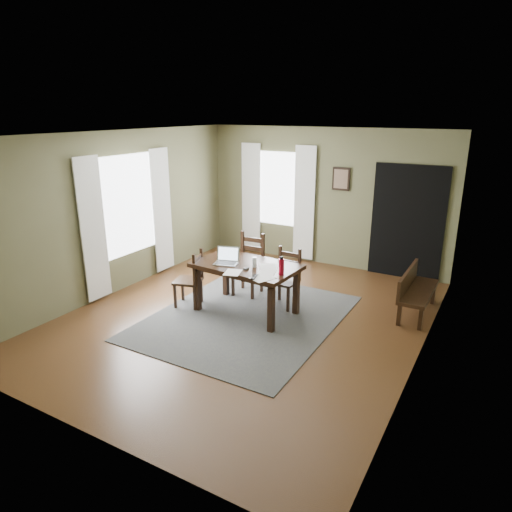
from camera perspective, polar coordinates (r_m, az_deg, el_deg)
The scene contains 25 objects.
ground at distance 7.00m, azimuth -1.22°, elevation -7.73°, with size 5.00×6.00×0.01m.
room_shell at distance 6.42m, azimuth -1.33°, elevation 6.96°, with size 5.02×6.02×2.71m.
rug at distance 6.99m, azimuth -1.23°, elevation -7.65°, with size 2.60×3.20×0.01m.
dining_table at distance 6.92m, azimuth -1.22°, elevation -1.77°, with size 1.62×1.04×0.78m.
chair_end at distance 7.29m, azimuth -8.15°, elevation -2.92°, with size 0.50×0.50×0.92m.
chair_back_left at distance 7.71m, azimuth -0.90°, elevation -1.13°, with size 0.48×0.48×1.03m.
chair_back_right at distance 7.26m, azimuth 3.71°, elevation -2.83°, with size 0.42×0.42×0.93m.
bench at distance 7.38m, azimuth 19.22°, elevation -3.80°, with size 0.40×1.24×0.70m.
laptop at distance 6.93m, azimuth -3.65°, elevation -0.38°, with size 0.41×0.36×0.24m.
computer_mouse at distance 6.65m, azimuth -1.23°, elevation -1.57°, with size 0.05×0.08×0.03m, color #3F3F42.
tv_remote at distance 6.34m, azimuth -0.24°, elevation -2.62°, with size 0.05×0.19×0.02m, color black.
drinking_glass at distance 6.73m, azimuth -0.19°, elevation -0.77°, with size 0.07×0.07×0.15m, color silver.
water_bottle at distance 6.41m, azimuth 3.19°, elevation -1.31°, with size 0.10×0.10×0.27m.
paper_b at distance 6.32m, azimuth 0.88°, elevation -2.76°, with size 0.25×0.33×0.00m, color white.
paper_c at distance 6.76m, azimuth 1.55°, elevation -1.37°, with size 0.24×0.32×0.00m, color white.
paper_d at distance 6.56m, azimuth 1.42°, elevation -1.96°, with size 0.24×0.31×0.00m, color white.
paper_e at distance 6.54m, azimuth -2.94°, elevation -2.06°, with size 0.22×0.29×0.00m, color white.
window_left at distance 8.16m, azimuth -15.71°, elevation 6.14°, with size 0.01×1.30×1.70m.
window_back at distance 9.52m, azimuth 2.73°, elevation 8.40°, with size 1.00×0.01×1.50m.
curtain_left_near at distance 7.65m, azimuth -19.70°, elevation 3.07°, with size 0.03×0.48×2.30m.
curtain_left_far at distance 8.77m, azimuth -11.67°, elevation 5.56°, with size 0.03×0.48×2.30m.
curtain_back_left at distance 9.83m, azimuth -0.62°, elevation 7.24°, with size 0.44×0.03×2.30m.
curtain_back_right at distance 9.28m, azimuth 6.06°, elevation 6.50°, with size 0.44×0.03×2.30m.
framed_picture at distance 8.95m, azimuth 10.58°, elevation 9.45°, with size 0.34×0.03×0.44m.
doorway_back at distance 8.75m, azimuth 18.38°, elevation 3.98°, with size 1.30×0.03×2.10m.
Camera 1 is at (3.24, -5.41, 3.03)m, focal length 32.00 mm.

